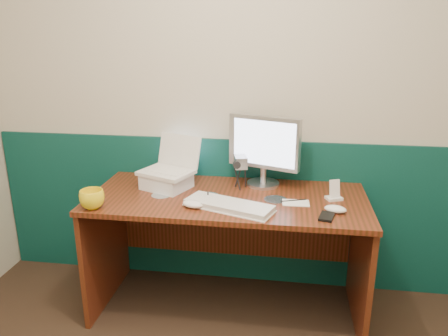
% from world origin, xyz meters
% --- Properties ---
extents(back_wall, '(3.50, 0.04, 2.50)m').
position_xyz_m(back_wall, '(0.00, 1.75, 1.25)').
color(back_wall, '#B7AF9B').
rests_on(back_wall, ground).
extents(wainscot, '(3.48, 0.02, 1.00)m').
position_xyz_m(wainscot, '(0.00, 1.74, 0.50)').
color(wainscot, '#07342F').
rests_on(wainscot, ground).
extents(desk, '(1.60, 0.70, 0.75)m').
position_xyz_m(desk, '(-0.11, 1.38, 0.38)').
color(desk, '#391C0A').
rests_on(desk, ground).
extents(laptop_riser, '(0.32, 0.30, 0.09)m').
position_xyz_m(laptop_riser, '(-0.50, 1.46, 0.79)').
color(laptop_riser, white).
rests_on(laptop_riser, desk).
extents(laptop, '(0.36, 0.32, 0.25)m').
position_xyz_m(laptop, '(-0.50, 1.46, 0.96)').
color(laptop, silver).
rests_on(laptop, laptop_riser).
extents(monitor, '(0.47, 0.27, 0.45)m').
position_xyz_m(monitor, '(0.08, 1.61, 0.97)').
color(monitor, silver).
rests_on(monitor, desk).
extents(keyboard, '(0.51, 0.31, 0.03)m').
position_xyz_m(keyboard, '(-0.08, 1.21, 0.76)').
color(keyboard, silver).
rests_on(keyboard, desk).
extents(mouse_right, '(0.13, 0.09, 0.04)m').
position_xyz_m(mouse_right, '(0.48, 1.23, 0.77)').
color(mouse_right, white).
rests_on(mouse_right, desk).
extents(mouse_left, '(0.14, 0.10, 0.04)m').
position_xyz_m(mouse_left, '(-0.28, 1.19, 0.77)').
color(mouse_left, white).
rests_on(mouse_left, desk).
extents(mug, '(0.14, 0.14, 0.10)m').
position_xyz_m(mug, '(-0.81, 1.10, 0.80)').
color(mug, yellow).
rests_on(mug, desk).
extents(camcorder, '(0.12, 0.15, 0.20)m').
position_xyz_m(camcorder, '(-0.05, 1.53, 0.85)').
color(camcorder, '#AEADB2').
rests_on(camcorder, desk).
extents(cd_spindle, '(0.13, 0.13, 0.03)m').
position_xyz_m(cd_spindle, '(-0.21, 1.30, 0.76)').
color(cd_spindle, silver).
rests_on(cd_spindle, desk).
extents(cd_loose_a, '(0.12, 0.12, 0.00)m').
position_xyz_m(cd_loose_a, '(-0.50, 1.34, 0.75)').
color(cd_loose_a, '#B3BAC4').
rests_on(cd_loose_a, desk).
extents(cd_loose_b, '(0.13, 0.13, 0.00)m').
position_xyz_m(cd_loose_b, '(0.16, 1.37, 0.75)').
color(cd_loose_b, '#ACB2BC').
rests_on(cd_loose_b, desk).
extents(pen, '(0.14, 0.06, 0.01)m').
position_xyz_m(pen, '(0.27, 1.36, 0.75)').
color(pen, black).
rests_on(pen, desk).
extents(papers, '(0.15, 0.10, 0.00)m').
position_xyz_m(papers, '(0.28, 1.33, 0.75)').
color(papers, silver).
rests_on(papers, desk).
extents(dock, '(0.10, 0.09, 0.02)m').
position_xyz_m(dock, '(0.49, 1.42, 0.76)').
color(dock, white).
rests_on(dock, desk).
extents(music_player, '(0.07, 0.05, 0.10)m').
position_xyz_m(music_player, '(0.49, 1.42, 0.82)').
color(music_player, white).
rests_on(music_player, dock).
extents(pda, '(0.09, 0.13, 0.01)m').
position_xyz_m(pda, '(0.43, 1.16, 0.76)').
color(pda, black).
rests_on(pda, desk).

